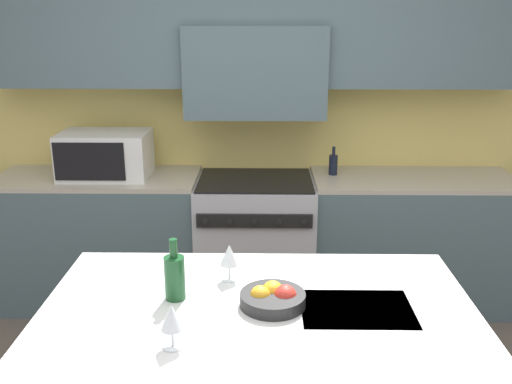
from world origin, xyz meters
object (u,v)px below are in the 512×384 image
at_px(wine_glass_far, 229,256).
at_px(fruit_bowl, 273,298).
at_px(range_stove, 255,242).
at_px(wine_bottle, 175,276).
at_px(wine_glass_near, 172,319).
at_px(oil_bottle_on_counter, 333,164).
at_px(microwave, 105,155).

distance_m(wine_glass_far, fruit_bowl, 0.30).
height_order(range_stove, wine_bottle, wine_bottle).
distance_m(wine_bottle, wine_glass_near, 0.36).
xyz_separation_m(range_stove, wine_glass_near, (-0.25, -2.04, 0.56)).
relative_size(range_stove, wine_glass_far, 5.65).
xyz_separation_m(wine_bottle, wine_glass_far, (0.21, 0.17, 0.01)).
bearing_deg(fruit_bowl, wine_glass_far, 130.26).
relative_size(range_stove, wine_glass_near, 5.65).
bearing_deg(wine_glass_far, range_stove, 86.68).
xyz_separation_m(wine_glass_near, oil_bottle_on_counter, (0.80, 2.13, -0.00)).
height_order(microwave, oil_bottle_on_counter, microwave).
xyz_separation_m(range_stove, wine_glass_far, (-0.09, -1.51, 0.56)).
bearing_deg(microwave, range_stove, -1.04).
bearing_deg(wine_glass_far, oil_bottle_on_counter, 68.48).
xyz_separation_m(wine_glass_far, fruit_bowl, (0.19, -0.22, -0.08)).
relative_size(microwave, wine_glass_far, 3.63).
relative_size(microwave, wine_bottle, 2.30).
xyz_separation_m(wine_glass_near, wine_glass_far, (0.17, 0.53, 0.00)).
bearing_deg(wine_glass_near, wine_glass_far, 72.57).
relative_size(microwave, oil_bottle_on_counter, 2.99).
bearing_deg(microwave, wine_bottle, -66.75).
bearing_deg(oil_bottle_on_counter, wine_glass_far, -111.52).
xyz_separation_m(microwave, wine_bottle, (0.73, -1.70, -0.09)).
height_order(wine_bottle, wine_glass_far, wine_bottle).
bearing_deg(range_stove, fruit_bowl, -86.71).
height_order(wine_glass_far, fruit_bowl, wine_glass_far).
height_order(range_stove, wine_glass_near, wine_glass_near).
xyz_separation_m(wine_bottle, fruit_bowl, (0.40, -0.05, -0.07)).
bearing_deg(wine_glass_near, wine_bottle, 97.10).
bearing_deg(fruit_bowl, wine_glass_near, -138.91).
bearing_deg(wine_glass_near, microwave, 110.65).
bearing_deg(fruit_bowl, oil_bottle_on_counter, 76.31).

